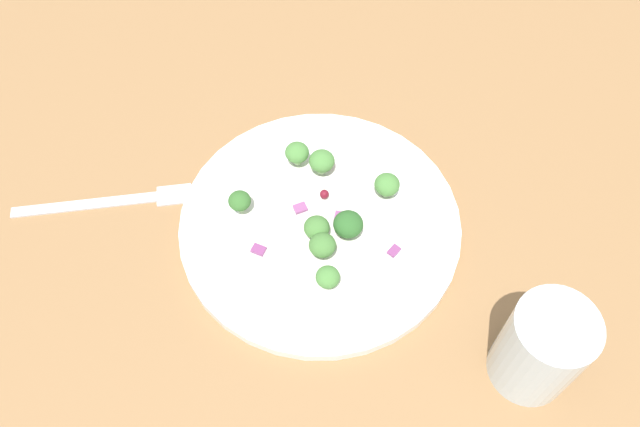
% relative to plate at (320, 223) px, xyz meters
% --- Properties ---
extents(ground_plane, '(1.80, 1.80, 0.02)m').
position_rel_plate_xyz_m(ground_plane, '(-0.01, -0.01, -0.02)').
color(ground_plane, olive).
extents(plate, '(0.28, 0.28, 0.02)m').
position_rel_plate_xyz_m(plate, '(0.00, 0.00, 0.00)').
color(plate, white).
rests_on(plate, ground_plane).
extents(dressing_pool, '(0.16, 0.16, 0.00)m').
position_rel_plate_xyz_m(dressing_pool, '(-0.00, 0.00, 0.00)').
color(dressing_pool, white).
rests_on(dressing_pool, plate).
extents(broccoli_floret_0, '(0.02, 0.02, 0.02)m').
position_rel_plate_xyz_m(broccoli_floret_0, '(0.06, 0.05, 0.02)').
color(broccoli_floret_0, '#9EC684').
rests_on(broccoli_floret_0, plate).
extents(broccoli_floret_1, '(0.02, 0.02, 0.02)m').
position_rel_plate_xyz_m(broccoli_floret_1, '(-0.06, 0.04, 0.02)').
color(broccoli_floret_1, '#ADD18E').
rests_on(broccoli_floret_1, plate).
extents(broccoli_floret_2, '(0.03, 0.03, 0.03)m').
position_rel_plate_xyz_m(broccoli_floret_2, '(0.04, -0.04, 0.02)').
color(broccoli_floret_2, '#8EB77A').
rests_on(broccoli_floret_2, plate).
extents(broccoli_floret_3, '(0.03, 0.03, 0.03)m').
position_rel_plate_xyz_m(broccoli_floret_3, '(-0.03, 0.02, 0.02)').
color(broccoli_floret_3, '#9EC684').
rests_on(broccoli_floret_3, plate).
extents(broccoli_floret_4, '(0.03, 0.03, 0.03)m').
position_rel_plate_xyz_m(broccoli_floret_4, '(0.07, -0.03, 0.02)').
color(broccoli_floret_4, '#8EB77A').
rests_on(broccoli_floret_4, plate).
extents(broccoli_floret_5, '(0.03, 0.03, 0.03)m').
position_rel_plate_xyz_m(broccoli_floret_5, '(-0.02, -0.07, 0.02)').
color(broccoli_floret_5, '#8EB77A').
rests_on(broccoli_floret_5, plate).
extents(broccoli_floret_6, '(0.03, 0.03, 0.03)m').
position_rel_plate_xyz_m(broccoli_floret_6, '(-0.03, -0.01, 0.02)').
color(broccoli_floret_6, '#8EB77A').
rests_on(broccoli_floret_6, plate).
extents(broccoli_floret_7, '(0.03, 0.03, 0.03)m').
position_rel_plate_xyz_m(broccoli_floret_7, '(-0.01, 0.01, 0.02)').
color(broccoli_floret_7, '#ADD18E').
rests_on(broccoli_floret_7, plate).
extents(cranberry_0, '(0.01, 0.01, 0.01)m').
position_rel_plate_xyz_m(cranberry_0, '(-0.02, -0.01, 0.01)').
color(cranberry_0, maroon).
rests_on(cranberry_0, plate).
extents(cranberry_1, '(0.01, 0.01, 0.01)m').
position_rel_plate_xyz_m(cranberry_1, '(0.04, -0.05, 0.01)').
color(cranberry_1, maroon).
rests_on(cranberry_1, plate).
extents(cranberry_2, '(0.01, 0.01, 0.01)m').
position_rel_plate_xyz_m(cranberry_2, '(0.02, -0.02, 0.01)').
color(cranberry_2, maroon).
rests_on(cranberry_2, plate).
extents(onion_bit_0, '(0.02, 0.01, 0.00)m').
position_rel_plate_xyz_m(onion_bit_0, '(0.01, 0.07, 0.01)').
color(onion_bit_0, '#843D75').
rests_on(onion_bit_0, plate).
extents(onion_bit_1, '(0.01, 0.01, 0.00)m').
position_rel_plate_xyz_m(onion_bit_1, '(-0.07, -0.03, 0.01)').
color(onion_bit_1, '#843D75').
rests_on(onion_bit_1, plate).
extents(onion_bit_2, '(0.02, 0.02, 0.01)m').
position_rel_plate_xyz_m(onion_bit_2, '(-0.01, 0.01, 0.01)').
color(onion_bit_2, '#934C84').
rests_on(onion_bit_2, plate).
extents(onion_bit_3, '(0.02, 0.02, 0.00)m').
position_rel_plate_xyz_m(onion_bit_3, '(-0.02, -0.02, 0.01)').
color(onion_bit_3, '#934C84').
rests_on(onion_bit_3, plate).
extents(onion_bit_4, '(0.01, 0.02, 0.00)m').
position_rel_plate_xyz_m(onion_bit_4, '(0.02, 0.01, 0.01)').
color(onion_bit_4, '#934C84').
rests_on(onion_bit_4, plate).
extents(fork, '(0.11, 0.17, 0.01)m').
position_rel_plate_xyz_m(fork, '(0.16, 0.15, -0.01)').
color(fork, silver).
rests_on(fork, ground_plane).
extents(water_glass, '(0.07, 0.07, 0.10)m').
position_rel_plate_xyz_m(water_glass, '(-0.23, -0.05, 0.04)').
color(water_glass, silver).
rests_on(water_glass, ground_plane).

